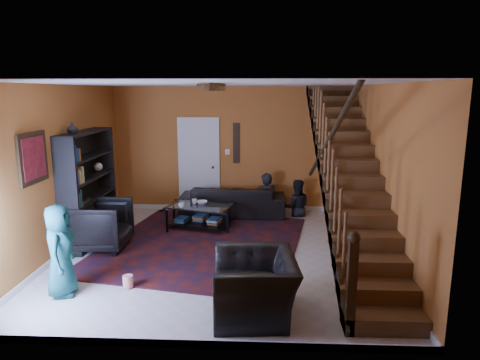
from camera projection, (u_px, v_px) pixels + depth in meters
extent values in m
plane|color=beige|center=(219.00, 253.00, 7.24)|extent=(5.50, 5.50, 0.00)
plane|color=#B96729|center=(230.00, 150.00, 9.64)|extent=(5.20, 0.00, 5.20)
plane|color=#B96729|center=(191.00, 223.00, 4.26)|extent=(5.20, 0.00, 5.20)
plane|color=#B96729|center=(62.00, 171.00, 7.07)|extent=(0.00, 5.50, 5.50)
plane|color=#B96729|center=(380.00, 173.00, 6.83)|extent=(0.00, 5.50, 5.50)
plane|color=white|center=(217.00, 84.00, 6.67)|extent=(5.50, 5.50, 0.00)
cube|color=silver|center=(230.00, 207.00, 9.91)|extent=(5.20, 0.02, 0.10)
cube|color=silver|center=(69.00, 248.00, 7.34)|extent=(0.02, 5.50, 0.10)
cube|color=#B96729|center=(349.00, 178.00, 6.87)|extent=(0.95, 4.92, 2.83)
cube|color=black|center=(321.00, 173.00, 6.88)|extent=(0.04, 5.02, 3.02)
cylinder|color=black|center=(324.00, 145.00, 6.78)|extent=(0.07, 4.20, 2.44)
cube|color=black|center=(351.00, 289.00, 4.70)|extent=(0.10, 0.10, 1.10)
cube|color=black|center=(89.00, 186.00, 7.73)|extent=(0.35, 1.80, 2.00)
cube|color=black|center=(91.00, 218.00, 7.85)|extent=(0.35, 1.72, 0.03)
cube|color=black|center=(88.00, 178.00, 7.70)|extent=(0.35, 1.72, 0.03)
cube|color=silver|center=(199.00, 166.00, 9.73)|extent=(0.82, 0.05, 2.05)
cube|color=maroon|center=(33.00, 158.00, 6.12)|extent=(0.04, 0.74, 0.74)
cube|color=black|center=(236.00, 143.00, 9.59)|extent=(0.14, 0.03, 0.90)
cylinder|color=#3F2814|center=(211.00, 87.00, 5.90)|extent=(0.40, 0.40, 0.10)
cube|color=#48130C|center=(203.00, 243.00, 7.68)|extent=(3.96, 4.34, 0.02)
imported|color=black|center=(233.00, 201.00, 9.42)|extent=(2.28, 0.93, 0.66)
imported|color=black|center=(101.00, 225.00, 7.36)|extent=(0.94, 0.92, 0.86)
imported|color=black|center=(255.00, 285.00, 5.20)|extent=(1.07, 1.20, 0.73)
imported|color=black|center=(266.00, 204.00, 9.45)|extent=(0.55, 0.39, 1.40)
imported|color=black|center=(296.00, 207.00, 9.43)|extent=(0.62, 0.49, 1.26)
imported|color=#175858|center=(60.00, 250.00, 5.65)|extent=(0.50, 0.67, 1.25)
cube|color=black|center=(167.00, 222.00, 8.21)|extent=(0.04, 0.04, 0.46)
cube|color=black|center=(227.00, 223.00, 8.16)|extent=(0.04, 0.04, 0.46)
cube|color=black|center=(174.00, 212.00, 8.85)|extent=(0.04, 0.04, 0.46)
cube|color=black|center=(230.00, 213.00, 8.80)|extent=(0.04, 0.04, 0.46)
cube|color=black|center=(200.00, 222.00, 8.53)|extent=(1.30, 0.95, 0.02)
cube|color=silver|center=(199.00, 206.00, 8.46)|extent=(1.37, 1.02, 0.02)
imported|color=#999999|center=(181.00, 205.00, 8.29)|extent=(0.16, 0.16, 0.10)
imported|color=#999999|center=(194.00, 201.00, 8.61)|extent=(0.11, 0.11, 0.10)
imported|color=#999999|center=(202.00, 202.00, 8.61)|extent=(0.28, 0.28, 0.06)
imported|color=#999999|center=(72.00, 128.00, 7.02)|extent=(0.18, 0.18, 0.19)
cylinder|color=red|center=(128.00, 281.00, 5.94)|extent=(0.17, 0.17, 0.16)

